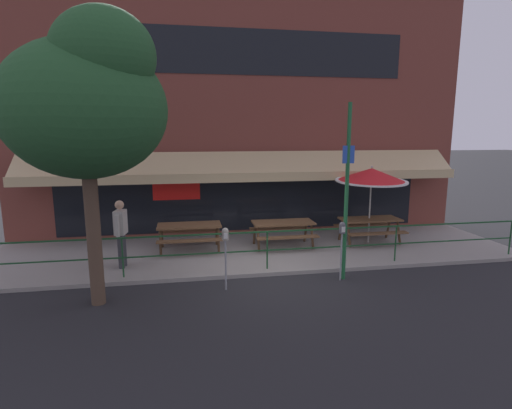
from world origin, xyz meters
name	(u,v)px	position (x,y,z in m)	size (l,w,h in m)	color
ground_plane	(270,277)	(0.00, 0.00, 0.00)	(120.00, 120.00, 0.00)	#232326
patio_deck	(255,251)	(0.00, 2.00, 0.05)	(15.00, 4.00, 0.10)	gray
restaurant_building	(244,109)	(0.00, 4.23, 4.20)	(15.00, 1.60, 8.47)	brown
patio_railing	(267,242)	(0.00, 0.30, 0.80)	(13.84, 0.04, 0.97)	#194723
picnic_table_left	(189,230)	(-1.88, 2.23, 0.71)	(1.80, 1.42, 0.76)	brown
picnic_table_centre	(283,227)	(0.85, 2.11, 0.71)	(1.80, 1.42, 0.76)	brown
picnic_table_right	(370,223)	(3.58, 2.09, 0.71)	(1.80, 1.42, 0.76)	brown
patio_umbrella_right	(371,175)	(3.58, 2.14, 2.18)	(2.14, 2.14, 2.38)	#B7B2A8
pedestrian_walking	(121,230)	(-3.57, 1.05, 1.06)	(0.29, 0.61, 1.71)	#333338
parking_meter_near	(225,240)	(-1.13, -0.63, 1.15)	(0.15, 0.16, 1.42)	gray
parking_meter_far	(342,233)	(1.61, -0.53, 1.15)	(0.15, 0.16, 1.42)	gray
street_sign_pole	(347,192)	(1.71, -0.45, 2.12)	(0.28, 0.09, 4.12)	#1E6033
street_tree_curbside	(88,101)	(-3.69, -0.96, 4.04)	(3.09, 2.78, 5.66)	brown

